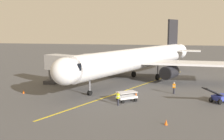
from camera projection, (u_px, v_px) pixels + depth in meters
name	position (u px, v px, depth m)	size (l,w,h in m)	color
ground_plane	(142.00, 80.00, 51.09)	(220.00, 220.00, 0.00)	#4C4C4F
apron_lead_in_line	(134.00, 88.00, 44.06)	(0.24, 40.00, 0.01)	yellow
airplane	(138.00, 59.00, 49.50)	(31.84, 37.95, 11.50)	white
jet_bridge	(74.00, 65.00, 43.57)	(11.11, 7.01, 5.40)	#B7B7BC
ground_crew_marshaller	(118.00, 98.00, 33.84)	(0.35, 0.45, 1.71)	#23232D
ground_crew_wing_walker	(174.00, 88.00, 39.81)	(0.44, 0.32, 1.71)	#23232D
baggage_cart_near_nose	(127.00, 96.00, 35.78)	(2.91, 2.70, 1.27)	white
belt_loader_portside	(220.00, 97.00, 35.25)	(4.13, 4.04, 2.32)	#2D3899
safety_cone_nose_left	(166.00, 122.00, 27.02)	(0.32, 0.32, 0.55)	#F2590F
safety_cone_nose_right	(24.00, 92.00, 40.13)	(0.32, 0.32, 0.55)	#F2590F
safety_cone_wing_port	(136.00, 94.00, 38.59)	(0.32, 0.32, 0.55)	#F2590F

